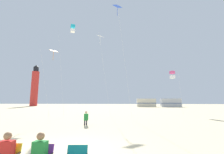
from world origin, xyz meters
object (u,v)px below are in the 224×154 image
Objects in this scene: kite_diamond_blue at (118,11)px; rv_van_silver at (171,103)px; kite_diamond_orange at (53,53)px; lighthouse_distant at (35,86)px; kite_diamond_white at (100,39)px; rv_van_cream at (146,103)px; kite_box_cyan at (73,29)px; kite_flyer_standing at (86,118)px; kite_box_rainbow at (172,75)px.

kite_diamond_blue reaches higher than rv_van_silver.
kite_diamond_blue reaches higher than kite_diamond_orange.
lighthouse_distant is 52.61m from rv_van_silver.
kite_diamond_orange reaches higher than rv_van_silver.
lighthouse_distant is at bearing 171.41° from rv_van_silver.
rv_van_cream is at bearing 72.65° from kite_diamond_white.
kite_box_cyan is 2.08× the size of rv_van_silver.
kite_box_cyan is at bearing 76.59° from kite_diamond_orange.
kite_diamond_white is 0.68× the size of lighthouse_distant.
kite_flyer_standing is 12.57m from kite_diamond_blue.
kite_flyer_standing is at bearing -122.84° from kite_diamond_blue.
kite_box_cyan is at bearing -169.65° from kite_box_rainbow.
kite_diamond_orange is 0.73× the size of kite_diamond_white.
kite_diamond_blue is 2.05× the size of rv_van_cream.
kite_box_rainbow reaches higher than rv_van_silver.
rv_van_cream is at bearing 78.34° from kite_diamond_blue.
kite_flyer_standing is 0.09× the size of kite_diamond_blue.
lighthouse_distant is 2.58× the size of rv_van_silver.
kite_flyer_standing is 58.44m from lighthouse_distant.
kite_diamond_orange is at bearing -125.40° from rv_van_silver.
kite_flyer_standing is 0.18× the size of rv_van_cream.
kite_diamond_blue is at bearing -35.42° from kite_box_cyan.
kite_box_cyan is (-7.16, 5.09, 0.61)m from kite_diamond_blue.
kite_diamond_orange is (-8.11, 1.13, -4.49)m from kite_diamond_blue.
rv_van_silver is at bearing -9.66° from rv_van_cream.
kite_diamond_white is at bearing -107.41° from rv_van_cream.
rv_van_cream is at bearing 168.54° from rv_van_silver.
kite_diamond_orange reaches higher than rv_van_cream.
kite_diamond_orange is 50.70m from lighthouse_distant.
kite_diamond_orange is at bearing -113.24° from rv_van_cream.
lighthouse_distant is (-27.82, 42.39, 0.02)m from kite_diamond_orange.
lighthouse_distant is (-35.92, 43.52, -4.47)m from kite_diamond_blue.
kite_box_rainbow is at bearing -150.79° from kite_flyer_standing.
kite_diamond_white is (-2.75, 4.35, -1.55)m from kite_diamond_blue.
kite_box_rainbow is 0.79× the size of kite_diamond_orange.
rv_van_cream is (16.10, 37.61, -6.43)m from kite_diamond_orange.
rv_van_silver is (51.85, -6.12, -6.45)m from lighthouse_distant.
kite_box_rainbow is at bearing 18.04° from kite_diamond_white.
kite_diamond_orange is at bearing -103.41° from kite_box_cyan.
kite_diamond_blue is at bearing -135.79° from kite_box_rainbow.
kite_flyer_standing is at bearing -103.90° from rv_van_cream.
kite_diamond_blue reaches higher than kite_flyer_standing.
rv_van_silver is at bearing 60.53° from kite_diamond_white.
lighthouse_distant reaches higher than kite_box_rainbow.
rv_van_silver is (18.43, 41.27, 0.78)m from kite_flyer_standing.
lighthouse_distant reaches higher than kite_diamond_orange.
kite_box_rainbow reaches higher than rv_van_cream.
kite_box_cyan is (-4.66, 8.97, 12.30)m from kite_flyer_standing.
kite_flyer_standing is at bearing -132.04° from kite_box_rainbow.
kite_box_cyan is at bearing 170.44° from kite_diamond_white.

